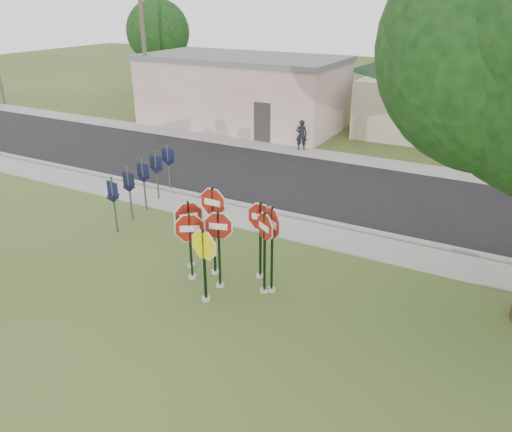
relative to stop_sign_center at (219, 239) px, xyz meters
The scene contains 19 objects.
ground 1.90m from the stop_sign_center, 89.25° to the right, with size 120.00×120.00×0.00m, color #38501E.
sidewalk_near 4.53m from the stop_sign_center, 89.79° to the left, with size 60.00×1.60×0.06m, color gray.
road 8.91m from the stop_sign_center, 89.90° to the left, with size 60.00×7.00×0.04m, color black.
sidewalk_far 13.17m from the stop_sign_center, 89.93° to the left, with size 60.00×1.60×0.06m, color gray.
curb 5.48m from the stop_sign_center, 89.83° to the left, with size 60.00×0.20×0.14m, color gray.
stop_sign_center is the anchor object (origin of this frame).
stop_sign_yellow 0.78m from the stop_sign_center, 87.38° to the right, with size 1.12×0.24×2.19m.
stop_sign_left 0.96m from the stop_sign_center, behind, with size 0.99×0.65×2.16m.
stop_sign_right 1.25m from the stop_sign_center, 15.68° to the left, with size 0.90×0.59×2.48m.
stop_sign_back_right 1.23m from the stop_sign_center, 52.70° to the left, with size 1.11×0.24×2.44m.
stop_sign_back_left 0.80m from the stop_sign_center, 133.51° to the left, with size 1.12×0.24×2.80m.
stop_sign_far_right 1.45m from the stop_sign_center, 19.04° to the left, with size 0.93×0.71×2.63m.
stop_sign_far_left 1.45m from the stop_sign_center, 158.92° to the left, with size 0.76×0.90×2.23m.
route_sign_row 6.32m from the stop_sign_center, 148.53° to the left, with size 1.43×4.63×2.00m.
building_stucco 19.06m from the stop_sign_center, 118.14° to the left, with size 12.20×6.20×4.20m.
building_house 21.01m from the stop_sign_center, 84.45° to the left, with size 11.60×11.60×6.20m.
utility_pole_near 20.09m from the stop_sign_center, 134.98° to the left, with size 2.20×0.26×9.50m.
bg_tree_left 30.51m from the stop_sign_center, 131.24° to the left, with size 4.90×4.90×7.35m.
pedestrian 13.78m from the stop_sign_center, 104.43° to the left, with size 0.57×0.37×1.56m, color black.
Camera 1 is at (6.55, -8.80, 7.39)m, focal length 35.00 mm.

